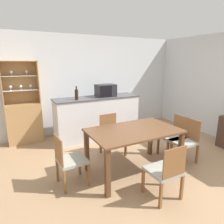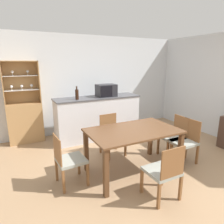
{
  "view_description": "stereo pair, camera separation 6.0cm",
  "coord_description": "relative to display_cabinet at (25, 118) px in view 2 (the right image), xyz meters",
  "views": [
    {
      "loc": [
        -2.06,
        -2.49,
        1.88
      ],
      "look_at": [
        -0.21,
        1.03,
        0.87
      ],
      "focal_mm": 32.0,
      "sensor_mm": 36.0,
      "label": 1
    },
    {
      "loc": [
        -2.01,
        -2.52,
        1.88
      ],
      "look_at": [
        -0.21,
        1.03,
        0.87
      ],
      "focal_mm": 32.0,
      "sensor_mm": 36.0,
      "label": 2
    }
  ],
  "objects": [
    {
      "name": "wine_bottle",
      "position": [
        1.09,
        -0.64,
        0.57
      ],
      "size": [
        0.08,
        0.08,
        0.3
      ],
      "color": "black",
      "rests_on": "kitchen_counter"
    },
    {
      "name": "dining_chair_head_far",
      "position": [
        1.52,
        -1.51,
        -0.18
      ],
      "size": [
        0.43,
        0.43,
        0.82
      ],
      "rotation": [
        0.0,
        0.0,
        3.18
      ],
      "color": "#999E93",
      "rests_on": "ground_plane"
    },
    {
      "name": "dining_chair_side_right_far",
      "position": [
        2.61,
        -2.16,
        -0.18
      ],
      "size": [
        0.43,
        0.43,
        0.82
      ],
      "rotation": [
        0.0,
        0.0,
        1.54
      ],
      "color": "#999E93",
      "rests_on": "ground_plane"
    },
    {
      "name": "dining_table",
      "position": [
        1.53,
        -2.3,
        0.06
      ],
      "size": [
        1.51,
        0.93,
        0.77
      ],
      "color": "brown",
      "rests_on": "ground_plane"
    },
    {
      "name": "dining_chair_head_near",
      "position": [
        1.53,
        -3.09,
        -0.18
      ],
      "size": [
        0.42,
        0.42,
        0.82
      ],
      "rotation": [
        0.0,
        0.0,
        0.01
      ],
      "color": "#999E93",
      "rests_on": "ground_plane"
    },
    {
      "name": "dining_chair_side_right_near",
      "position": [
        2.61,
        -2.44,
        -0.18
      ],
      "size": [
        0.43,
        0.43,
        0.82
      ],
      "rotation": [
        0.0,
        0.0,
        1.59
      ],
      "color": "#999E93",
      "rests_on": "ground_plane"
    },
    {
      "name": "ground_plane",
      "position": [
        1.8,
        -2.44,
        -0.6
      ],
      "size": [
        18.0,
        18.0,
        0.0
      ],
      "primitive_type": "plane",
      "color": "#A37F5B"
    },
    {
      "name": "kitchen_counter",
      "position": [
        1.64,
        -0.53,
        -0.07
      ],
      "size": [
        2.1,
        0.59,
        1.05
      ],
      "color": "silver",
      "rests_on": "ground_plane"
    },
    {
      "name": "dining_chair_side_left_far",
      "position": [
        0.45,
        -2.17,
        -0.18
      ],
      "size": [
        0.44,
        0.44,
        0.82
      ],
      "rotation": [
        0.0,
        0.0,
        -1.51
      ],
      "color": "#999E93",
      "rests_on": "ground_plane"
    },
    {
      "name": "microwave",
      "position": [
        1.85,
        -0.56,
        0.6
      ],
      "size": [
        0.47,
        0.33,
        0.3
      ],
      "color": "#232328",
      "rests_on": "kitchen_counter"
    },
    {
      "name": "wall_back",
      "position": [
        1.8,
        0.19,
        0.68
      ],
      "size": [
        6.8,
        0.06,
        2.55
      ],
      "color": "silver",
      "rests_on": "ground_plane"
    },
    {
      "name": "display_cabinet",
      "position": [
        0.0,
        0.0,
        0.0
      ],
      "size": [
        0.77,
        0.33,
        1.9
      ],
      "color": "tan",
      "rests_on": "ground_plane"
    }
  ]
}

